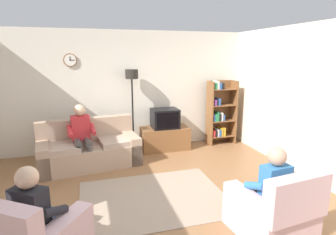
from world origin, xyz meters
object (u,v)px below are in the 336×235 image
Objects in this scene: tv_stand at (165,138)px; armchair_near_bookshelf at (272,213)px; tv at (165,118)px; person_in_left_armchair at (38,211)px; bookshelf at (219,112)px; couch at (89,150)px; person_on_couch at (82,133)px; floor_lamp at (132,88)px; person_in_right_armchair at (269,186)px.

tv_stand is 3.45m from armchair_near_bookshelf.
tv reaches higher than armchair_near_bookshelf.
person_in_left_armchair is (-2.23, -3.16, 0.34)m from tv_stand.
bookshelf is at bearing 2.80° from tv_stand.
couch is 3.21m from bookshelf.
person_on_couch is at bearing -161.60° from tv.
tv is at bearing 18.40° from person_on_couch.
floor_lamp is 3.87m from armchair_near_bookshelf.
person_on_couch reaches higher than couch.
floor_lamp reaches higher than person_in_left_armchair.
couch is at bearing 42.53° from person_on_couch.
couch is 1.28× the size of bookshelf.
bookshelf reaches higher than tv.
person_in_left_armchair is at bearing -125.38° from tv.
tv_stand is at bearing 96.55° from armchair_near_bookshelf.
armchair_near_bookshelf is at bearing -106.35° from bookshelf.
bookshelf is at bearing 73.09° from person_in_right_armchair.
bookshelf is 3.57m from person_in_right_armchair.
couch is at bearing 126.49° from person_in_right_armchair.
floor_lamp is at bearing 33.43° from person_on_couch.
bookshelf reaches higher than tv_stand.
floor_lamp is 1.92× the size of armchair_near_bookshelf.
bookshelf is (1.42, 0.09, 0.04)m from tv.
floor_lamp is at bearing 172.13° from tv_stand.
person_in_right_armchair is at bearing -53.51° from couch.
couch is 1.79× the size of person_in_right_armchair.
floor_lamp is (0.99, 0.62, 1.14)m from couch.
couch is 2.70m from person_in_left_armchair.
person_in_left_armchair is at bearing -125.17° from tv_stand.
tv is 0.38× the size of bookshelf.
tv reaches higher than tv_stand.
person_on_couch reaches higher than tv.
bookshelf is at bearing -0.79° from floor_lamp.
armchair_near_bookshelf is (-1.03, -3.50, -0.49)m from bookshelf.
bookshelf reaches higher than person_in_right_armchair.
floor_lamp is (-2.14, 0.03, 0.67)m from bookshelf.
armchair_near_bookshelf is at bearing -72.54° from floor_lamp.
person_on_couch is 3.49m from person_in_right_armchair.
tv is at bearing -90.00° from tv_stand.
tv is 0.54× the size of person_in_left_armchair.
couch and armchair_near_bookshelf have the same top height.
bookshelf is 4.87m from person_in_left_armchair.
armchair_near_bookshelf is 3.59m from person_on_couch.
armchair_near_bookshelf is at bearing -83.41° from tv.
couch is at bearing -147.83° from floor_lamp.
person_on_couch is at bearing -137.47° from couch.
tv is 3.85m from person_in_left_armchair.
tv_stand is 1.51m from bookshelf.
person_on_couch is (-1.82, -0.63, 0.44)m from tv_stand.
person_on_couch reaches higher than person_in_left_armchair.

